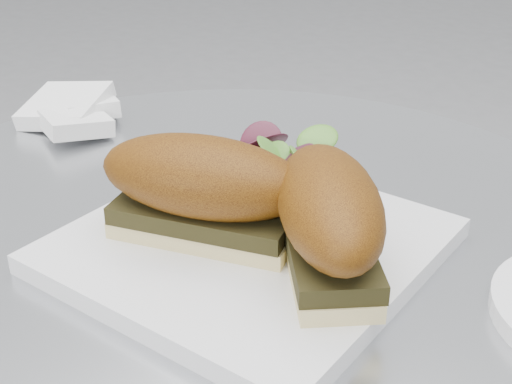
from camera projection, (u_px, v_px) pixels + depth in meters
plate at (249, 245)px, 0.55m from camera, size 0.26×0.26×0.02m
sandwich_left at (203, 187)px, 0.53m from camera, size 0.18×0.12×0.08m
sandwich_right at (329, 216)px, 0.49m from camera, size 0.16×0.16×0.08m
salad at (276, 163)px, 0.60m from camera, size 0.12×0.12×0.05m
napkin at (72, 121)px, 0.78m from camera, size 0.12×0.12×0.02m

